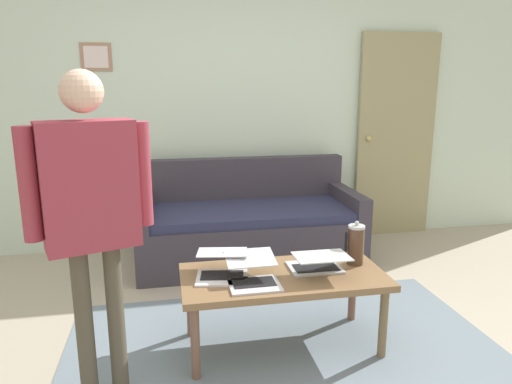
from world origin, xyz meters
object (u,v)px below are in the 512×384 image
at_px(french_press, 356,245).
at_px(laptop_center, 317,264).
at_px(laptop_right, 222,268).
at_px(coffee_table, 283,282).
at_px(laptop_left, 253,275).
at_px(couch, 248,226).
at_px(person_standing, 91,201).
at_px(interior_door, 395,137).

bearing_deg(french_press, laptop_center, 14.14).
bearing_deg(french_press, laptop_right, 2.24).
relative_size(coffee_table, laptop_center, 3.38).
height_order(laptop_left, laptop_center, laptop_left).
height_order(couch, laptop_right, couch).
distance_m(laptop_left, french_press, 0.70).
bearing_deg(laptop_left, person_standing, 17.11).
height_order(couch, laptop_left, couch).
relative_size(coffee_table, person_standing, 0.74).
xyz_separation_m(couch, person_standing, (1.04, 1.80, 0.73)).
bearing_deg(coffee_table, interior_door, -130.75).
bearing_deg(laptop_right, couch, -105.76).
distance_m(interior_door, person_standing, 3.50).
bearing_deg(laptop_left, laptop_right, -38.24).
bearing_deg(person_standing, interior_door, -139.55).
relative_size(laptop_left, laptop_center, 0.98).
xyz_separation_m(laptop_left, person_standing, (0.79, 0.24, 0.53)).
relative_size(couch, laptop_right, 5.19).
xyz_separation_m(laptop_right, person_standing, (0.64, 0.37, 0.52)).
bearing_deg(laptop_left, couch, -99.00).
distance_m(couch, laptop_left, 1.59).
distance_m(coffee_table, french_press, 0.51).
height_order(laptop_right, person_standing, person_standing).
relative_size(interior_door, laptop_right, 5.50).
distance_m(couch, coffee_table, 1.47).
bearing_deg(coffee_table, french_press, -171.64).
distance_m(laptop_right, person_standing, 0.90).
xyz_separation_m(couch, coffee_table, (0.05, 1.47, 0.11)).
bearing_deg(couch, laptop_right, 74.24).
xyz_separation_m(interior_door, coffee_table, (1.67, 1.94, -0.61)).
distance_m(interior_door, coffee_table, 2.63).
relative_size(couch, coffee_table, 1.62).
bearing_deg(coffee_table, laptop_center, -179.37).
distance_m(couch, french_press, 1.49).
xyz_separation_m(laptop_center, person_standing, (1.20, 0.33, 0.52)).
xyz_separation_m(interior_door, couch, (1.62, 0.47, -0.72)).
relative_size(coffee_table, laptop_right, 3.21).
height_order(interior_door, couch, interior_door).
relative_size(laptop_right, french_press, 1.34).
xyz_separation_m(french_press, person_standing, (1.47, 0.40, 0.44)).
relative_size(couch, laptop_left, 5.56).
xyz_separation_m(coffee_table, french_press, (-0.47, -0.07, 0.18)).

